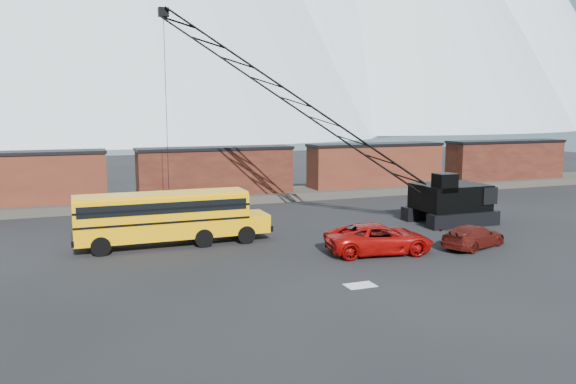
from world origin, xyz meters
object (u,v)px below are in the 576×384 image
object	(u,v)px
crawler_crane	(300,105)
maroon_suv	(473,236)
school_bus	(169,216)
red_pickup	(379,239)

from	to	relation	value
crawler_crane	maroon_suv	bearing A→B (deg)	-55.49
school_bus	red_pickup	world-z (taller)	school_bus
school_bus	red_pickup	size ratio (longest dim) A/B	1.91
red_pickup	maroon_suv	bearing A→B (deg)	-89.25
red_pickup	crawler_crane	xyz separation A→B (m)	(-1.08, 9.28, 7.56)
school_bus	crawler_crane	bearing A→B (deg)	18.21
school_bus	maroon_suv	world-z (taller)	school_bus
maroon_suv	crawler_crane	distance (m)	14.48
crawler_crane	red_pickup	bearing A→B (deg)	-83.37
maroon_suv	crawler_crane	world-z (taller)	crawler_crane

